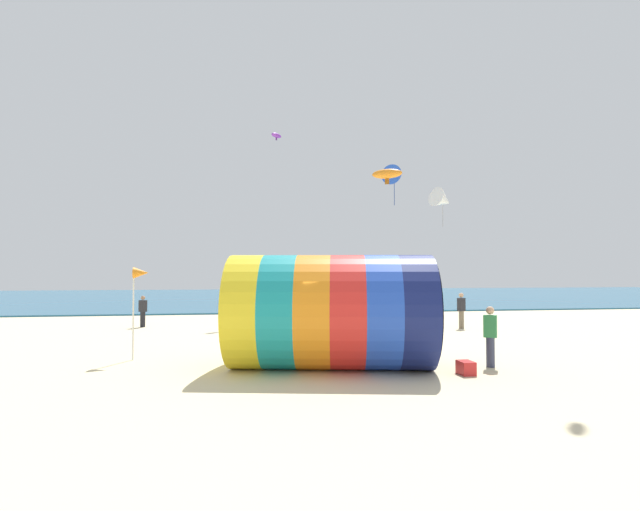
% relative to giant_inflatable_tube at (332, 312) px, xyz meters
% --- Properties ---
extents(ground_plane, '(120.00, 120.00, 0.00)m').
position_rel_giant_inflatable_tube_xyz_m(ground_plane, '(0.28, -0.02, -1.61)').
color(ground_plane, beige).
extents(sea, '(120.00, 40.00, 0.10)m').
position_rel_giant_inflatable_tube_xyz_m(sea, '(0.28, 38.23, -1.56)').
color(sea, '#236084').
rests_on(sea, ground).
extents(giant_inflatable_tube, '(6.22, 4.27, 3.23)m').
position_rel_giant_inflatable_tube_xyz_m(giant_inflatable_tube, '(0.00, 0.00, 0.00)').
color(giant_inflatable_tube, yellow).
rests_on(giant_inflatable_tube, ground).
extents(kite_handler, '(0.42, 0.38, 1.75)m').
position_rel_giant_inflatable_tube_xyz_m(kite_handler, '(4.58, -0.47, -0.72)').
color(kite_handler, '#383D56').
rests_on(kite_handler, ground).
extents(kite_orange_parafoil, '(1.45, 1.15, 0.70)m').
position_rel_giant_inflatable_tube_xyz_m(kite_orange_parafoil, '(3.95, 7.78, 5.57)').
color(kite_orange_parafoil, orange).
extents(kite_blue_delta, '(1.59, 1.63, 2.10)m').
position_rel_giant_inflatable_tube_xyz_m(kite_blue_delta, '(5.45, 11.49, 6.13)').
color(kite_blue_delta, blue).
extents(kite_white_delta, '(1.86, 1.72, 2.40)m').
position_rel_giant_inflatable_tube_xyz_m(kite_white_delta, '(9.49, 14.68, 5.47)').
color(kite_white_delta, white).
extents(kite_purple_parafoil, '(0.79, 0.82, 0.42)m').
position_rel_giant_inflatable_tube_xyz_m(kite_purple_parafoil, '(-0.61, 14.85, 9.05)').
color(kite_purple_parafoil, purple).
extents(bystander_near_water, '(0.42, 0.38, 1.55)m').
position_rel_giant_inflatable_tube_xyz_m(bystander_near_water, '(-7.37, 11.64, -0.84)').
color(bystander_near_water, black).
rests_on(bystander_near_water, ground).
extents(bystander_mid_beach, '(0.42, 0.35, 1.71)m').
position_rel_giant_inflatable_tube_xyz_m(bystander_mid_beach, '(7.89, 8.70, -0.74)').
color(bystander_mid_beach, '#726651').
rests_on(bystander_mid_beach, ground).
extents(beach_flag, '(0.47, 0.36, 2.90)m').
position_rel_giant_inflatable_tube_xyz_m(beach_flag, '(-5.69, 2.29, 0.96)').
color(beach_flag, silver).
rests_on(beach_flag, ground).
extents(cooler_box, '(0.37, 0.53, 0.36)m').
position_rel_giant_inflatable_tube_xyz_m(cooler_box, '(3.42, -1.34, -1.43)').
color(cooler_box, red).
rests_on(cooler_box, ground).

